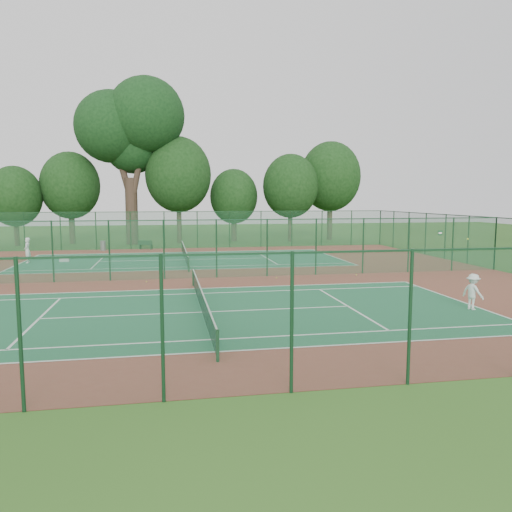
{
  "coord_description": "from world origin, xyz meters",
  "views": [
    {
      "loc": [
        -1.42,
        -29.42,
        4.76
      ],
      "look_at": [
        3.41,
        -2.88,
        1.6
      ],
      "focal_mm": 35.0,
      "sensor_mm": 36.0,
      "label": 1
    }
  ],
  "objects_px": {
    "player_far": "(27,250)",
    "big_tree": "(131,126)",
    "bench": "(145,245)",
    "kit_bag": "(64,260)",
    "trash_bin": "(103,246)",
    "player_near": "(473,292)"
  },
  "relations": [
    {
      "from": "player_far",
      "to": "kit_bag",
      "type": "distance_m",
      "value": 2.64
    },
    {
      "from": "player_far",
      "to": "big_tree",
      "type": "xyz_separation_m",
      "value": [
        6.71,
        14.31,
        10.96
      ]
    },
    {
      "from": "bench",
      "to": "big_tree",
      "type": "xyz_separation_m",
      "value": [
        -1.39,
        5.89,
        11.47
      ]
    },
    {
      "from": "player_near",
      "to": "big_tree",
      "type": "bearing_deg",
      "value": 5.98
    },
    {
      "from": "trash_bin",
      "to": "big_tree",
      "type": "bearing_deg",
      "value": 69.7
    },
    {
      "from": "big_tree",
      "to": "trash_bin",
      "type": "bearing_deg",
      "value": -110.3
    },
    {
      "from": "player_near",
      "to": "bench",
      "type": "height_order",
      "value": "player_near"
    },
    {
      "from": "kit_bag",
      "to": "player_near",
      "type": "bearing_deg",
      "value": -42.15
    },
    {
      "from": "bench",
      "to": "big_tree",
      "type": "height_order",
      "value": "big_tree"
    },
    {
      "from": "trash_bin",
      "to": "player_near",
      "type": "bearing_deg",
      "value": -56.37
    },
    {
      "from": "bench",
      "to": "kit_bag",
      "type": "bearing_deg",
      "value": -104.88
    },
    {
      "from": "player_near",
      "to": "trash_bin",
      "type": "distance_m",
      "value": 33.22
    },
    {
      "from": "player_far",
      "to": "bench",
      "type": "relative_size",
      "value": 1.32
    },
    {
      "from": "player_far",
      "to": "trash_bin",
      "type": "xyz_separation_m",
      "value": [
        4.37,
        7.98,
        -0.49
      ]
    },
    {
      "from": "trash_bin",
      "to": "kit_bag",
      "type": "bearing_deg",
      "value": -103.54
    },
    {
      "from": "player_near",
      "to": "kit_bag",
      "type": "relative_size",
      "value": 2.23
    },
    {
      "from": "player_far",
      "to": "trash_bin",
      "type": "relative_size",
      "value": 2.09
    },
    {
      "from": "trash_bin",
      "to": "big_tree",
      "type": "xyz_separation_m",
      "value": [
        2.34,
        6.33,
        11.45
      ]
    },
    {
      "from": "player_near",
      "to": "kit_bag",
      "type": "distance_m",
      "value": 28.42
    },
    {
      "from": "player_far",
      "to": "bench",
      "type": "height_order",
      "value": "player_far"
    },
    {
      "from": "bench",
      "to": "kit_bag",
      "type": "relative_size",
      "value": 2.03
    },
    {
      "from": "player_near",
      "to": "bench",
      "type": "xyz_separation_m",
      "value": [
        -14.66,
        28.1,
        -0.35
      ]
    }
  ]
}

